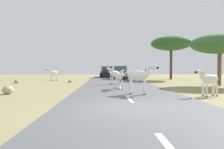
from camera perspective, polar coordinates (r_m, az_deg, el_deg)
The scene contains 15 objects.
ground_plane at distance 7.52m, azimuth 4.68°, elevation -9.40°, with size 90.00×90.00×0.00m, color #8E8456.
road at distance 7.55m, azimuth 6.71°, elevation -9.17°, with size 6.00×64.00×0.05m, color #56595B.
lane_markings at distance 6.57m, azimuth 8.05°, elevation -10.54°, with size 0.16×56.00×0.01m.
zebra_0 at distance 14.00m, azimuth 1.96°, elevation -0.71°, with size 0.77×1.38×1.37m.
zebra_1 at distance 18.35m, azimuth 0.55°, elevation 0.20°, with size 1.43×1.20×1.57m.
zebra_2 at distance 25.67m, azimuth -15.87°, elevation 0.39°, with size 1.32×1.28×1.54m.
zebra_3 at distance 11.21m, azimuth 7.62°, elevation -0.40°, with size 1.71×0.83×1.67m.
zebra_4 at distance 11.84m, azimuth 25.12°, elevation -1.32°, with size 1.50×0.65×1.44m.
car_0 at distance 32.76m, azimuth -1.53°, elevation 0.58°, with size 2.23×4.44×1.74m.
car_1 at distance 27.95m, azimuth 2.33°, elevation 0.40°, with size 2.24×4.45×1.74m.
tree_1 at distance 20.08m, azimuth 27.58°, elevation 7.47°, with size 4.82×4.82×4.41m.
tree_3 at distance 29.16m, azimuth 16.00°, elevation 8.19°, with size 5.41×5.41×5.78m.
rock_0 at distance 13.06m, azimuth -26.77°, elevation -3.84°, with size 0.60×0.63×0.47m, color #A89E8C.
rock_1 at distance 22.16m, azimuth -11.48°, elevation -1.81°, with size 0.43×0.42×0.25m, color gray.
rock_3 at distance 22.39m, azimuth -24.87°, elevation -1.77°, with size 0.44×0.47×0.35m, color gray.
Camera 1 is at (-0.87, -7.33, 1.43)m, focal length 33.15 mm.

